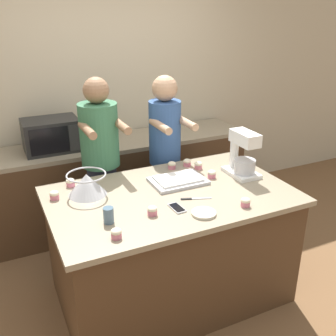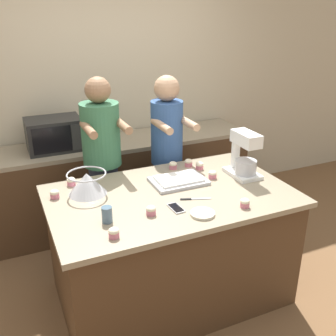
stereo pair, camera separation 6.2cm
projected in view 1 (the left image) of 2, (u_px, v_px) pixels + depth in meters
The scene contains 23 objects.
ground_plane at pixel (171, 293), 3.21m from camera, with size 16.00×16.00×0.00m, color brown.
back_wall at pixel (101, 90), 4.08m from camera, with size 10.00×0.06×2.70m.
island_counter at pixel (171, 246), 3.03m from camera, with size 1.76×1.08×0.91m.
back_counter at pixel (116, 182), 4.14m from camera, with size 2.80×0.60×0.90m.
person_left at pixel (102, 169), 3.35m from camera, with size 0.34×0.50×1.65m.
person_right at pixel (165, 158), 3.59m from camera, with size 0.31×0.48×1.63m.
stand_mixer at pixel (243, 156), 3.11m from camera, with size 0.20×0.30×0.36m.
mixing_bowl at pixel (87, 184), 2.81m from camera, with size 0.28×0.28×0.16m.
baking_tray at pixel (178, 180), 3.03m from camera, with size 0.42×0.29×0.04m.
microwave_oven at pixel (51, 135), 3.67m from camera, with size 0.50×0.36×0.30m.
cell_phone at pixel (177, 208), 2.64m from camera, with size 0.08×0.15×0.01m.
drinking_glass at pixel (109, 215), 2.46m from camera, with size 0.07×0.07×0.11m.
small_plate at pixel (204, 213), 2.57m from camera, with size 0.16×0.16×0.02m.
knife at pixel (194, 199), 2.77m from camera, with size 0.21×0.09×0.01m.
cupcake_0 at pixel (198, 165), 3.27m from camera, with size 0.07×0.07×0.06m.
cupcake_1 at pixel (54, 195), 2.76m from camera, with size 0.07×0.07×0.06m.
cupcake_2 at pixel (187, 162), 3.33m from camera, with size 0.07×0.07×0.06m.
cupcake_3 at pixel (116, 233), 2.30m from camera, with size 0.07×0.07×0.06m.
cupcake_4 at pixel (152, 210), 2.56m from camera, with size 0.07×0.07×0.06m.
cupcake_5 at pixel (172, 165), 3.27m from camera, with size 0.07×0.07×0.06m.
cupcake_6 at pixel (212, 174), 3.10m from camera, with size 0.07×0.07×0.06m.
cupcake_7 at pixel (70, 182), 2.96m from camera, with size 0.07×0.07×0.06m.
cupcake_8 at pixel (246, 202), 2.66m from camera, with size 0.07×0.07×0.06m.
Camera 1 is at (-1.12, -2.31, 2.18)m, focal length 42.00 mm.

